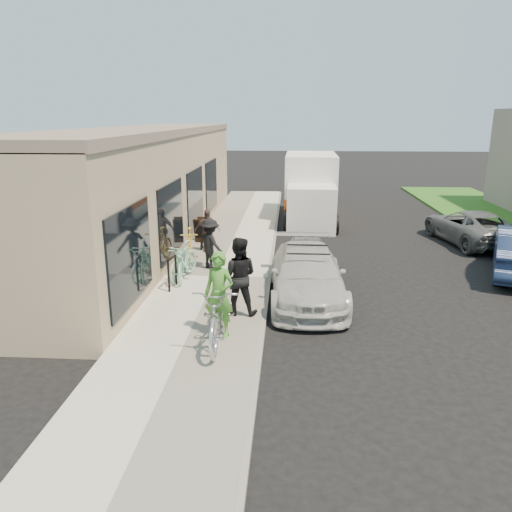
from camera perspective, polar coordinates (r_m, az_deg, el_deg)
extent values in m
plane|color=black|center=(11.63, 3.12, -7.76)|extent=(120.00, 120.00, 0.00)
cube|color=beige|center=(14.56, -4.61, -2.57)|extent=(3.00, 34.00, 0.15)
cube|color=gray|center=(14.42, 1.50, -2.75)|extent=(0.12, 34.00, 0.13)
cube|color=tan|center=(19.60, -12.13, 7.65)|extent=(3.50, 20.00, 4.00)
cube|color=#7F6D60|center=(19.43, -12.49, 13.78)|extent=(3.60, 20.00, 0.25)
cube|color=black|center=(11.65, -14.13, 0.15)|extent=(0.06, 3.00, 2.20)
cube|color=black|center=(15.40, -9.67, 4.14)|extent=(0.06, 3.00, 2.20)
cube|color=black|center=(19.25, -6.95, 6.53)|extent=(0.06, 3.00, 2.20)
cube|color=black|center=(23.15, -5.13, 8.12)|extent=(0.06, 3.00, 2.20)
cylinder|color=black|center=(13.29, -9.95, -2.32)|extent=(0.06, 0.06, 0.84)
cylinder|color=black|center=(13.79, -9.14, -1.61)|extent=(0.06, 0.06, 0.84)
cylinder|color=black|center=(13.42, -9.62, -0.24)|extent=(0.13, 0.57, 0.06)
cube|color=black|center=(18.22, -6.28, 2.85)|extent=(0.57, 0.30, 0.90)
cube|color=black|center=(18.53, -5.96, 3.07)|extent=(0.57, 0.30, 0.90)
cube|color=black|center=(18.18, -6.31, 2.96)|extent=(0.45, 0.21, 0.64)
imported|color=#BBBCB7|center=(12.98, 5.84, -2.15)|extent=(2.02, 4.66, 1.34)
cylinder|color=black|center=(12.30, 6.00, 0.19)|extent=(1.06, 0.04, 0.04)
cylinder|color=black|center=(13.16, 5.86, 1.22)|extent=(1.06, 0.04, 0.04)
imported|color=#9E9EA3|center=(14.88, 5.83, -0.22)|extent=(1.38, 3.34, 1.13)
cube|color=white|center=(20.81, 6.32, 5.38)|extent=(2.01, 2.01, 1.87)
cube|color=black|center=(20.74, 6.35, 6.46)|extent=(1.83, 0.10, 0.89)
cube|color=white|center=(23.64, 6.23, 8.07)|extent=(2.35, 4.19, 2.86)
cube|color=#DE4E0D|center=(23.73, 6.18, 6.54)|extent=(2.37, 4.21, 0.54)
cylinder|color=black|center=(20.43, 3.53, 3.71)|extent=(0.26, 0.79, 0.79)
cylinder|color=black|center=(20.48, 9.06, 3.57)|extent=(0.26, 0.79, 0.79)
cylinder|color=black|center=(21.49, 3.61, 4.30)|extent=(0.26, 0.79, 0.79)
cylinder|color=black|center=(21.54, 8.88, 4.17)|extent=(0.26, 0.79, 0.79)
cylinder|color=black|center=(25.17, 3.84, 5.98)|extent=(0.26, 0.79, 0.79)
cylinder|color=black|center=(25.21, 8.35, 5.86)|extent=(0.26, 0.79, 0.79)
imported|color=#545759|center=(20.40, 23.31, 3.09)|extent=(2.81, 4.78, 1.25)
imported|color=#BBBBBD|center=(10.23, -4.23, -6.32)|extent=(0.93, 2.50, 1.30)
imported|color=#43882D|center=(10.41, -4.24, -4.41)|extent=(0.77, 0.63, 1.81)
imported|color=black|center=(11.52, -2.03, -2.30)|extent=(0.93, 0.74, 1.84)
imported|color=#91D9BC|center=(14.29, -8.27, -0.52)|extent=(0.87, 1.83, 1.06)
imported|color=#91D9BC|center=(14.32, -8.42, -0.66)|extent=(0.88, 1.92, 0.97)
imported|color=gold|center=(15.63, -7.59, 1.03)|extent=(0.83, 1.92, 1.12)
imported|color=black|center=(15.09, -5.23, 1.40)|extent=(1.12, 1.07, 1.53)
imported|color=brown|center=(17.08, -5.60, 2.95)|extent=(0.92, 0.58, 1.46)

